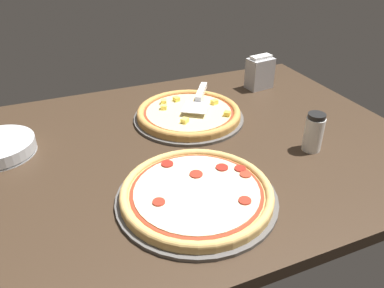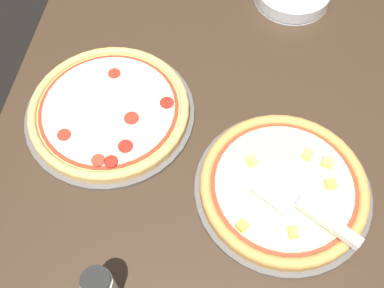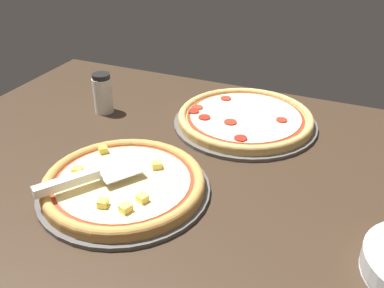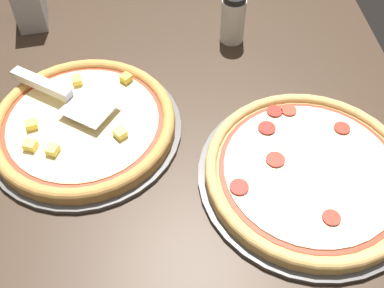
{
  "view_description": "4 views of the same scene",
  "coord_description": "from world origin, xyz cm",
  "px_view_note": "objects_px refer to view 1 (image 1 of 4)",
  "views": [
    {
      "loc": [
        38.22,
        92.88,
        60.56
      ],
      "look_at": [
        1.42,
        5.06,
        3.0
      ],
      "focal_mm": 35.0,
      "sensor_mm": 36.0,
      "label": 1
    },
    {
      "loc": [
        -49.77,
        -1.55,
        89.37
      ],
      "look_at": [
        1.42,
        5.06,
        3.0
      ],
      "focal_mm": 42.0,
      "sensor_mm": 36.0,
      "label": 2
    },
    {
      "loc": [
        40.31,
        -84.46,
        59.68
      ],
      "look_at": [
        1.42,
        5.06,
        3.0
      ],
      "focal_mm": 42.0,
      "sensor_mm": 36.0,
      "label": 3
    },
    {
      "loc": [
        54.05,
        0.83,
        68.43
      ],
      "look_at": [
        1.42,
        5.06,
        3.0
      ],
      "focal_mm": 42.0,
      "sensor_mm": 36.0,
      "label": 4
    }
  ],
  "objects_px": {
    "pizza_front": "(189,113)",
    "serving_spatula": "(200,95)",
    "pizza_back": "(197,192)",
    "napkin_holder": "(260,73)",
    "parmesan_shaker": "(314,132)"
  },
  "relations": [
    {
      "from": "pizza_back",
      "to": "parmesan_shaker",
      "type": "xyz_separation_m",
      "value": [
        -0.42,
        -0.09,
        0.04
      ]
    },
    {
      "from": "parmesan_shaker",
      "to": "napkin_holder",
      "type": "bearing_deg",
      "value": -102.77
    },
    {
      "from": "serving_spatula",
      "to": "parmesan_shaker",
      "type": "bearing_deg",
      "value": 116.73
    },
    {
      "from": "pizza_front",
      "to": "napkin_holder",
      "type": "bearing_deg",
      "value": -158.02
    },
    {
      "from": "pizza_back",
      "to": "napkin_holder",
      "type": "bearing_deg",
      "value": -132.8
    },
    {
      "from": "pizza_back",
      "to": "napkin_holder",
      "type": "relative_size",
      "value": 2.8
    },
    {
      "from": "pizza_front",
      "to": "parmesan_shaker",
      "type": "bearing_deg",
      "value": 128.95
    },
    {
      "from": "parmesan_shaker",
      "to": "napkin_holder",
      "type": "relative_size",
      "value": 0.88
    },
    {
      "from": "pizza_back",
      "to": "serving_spatula",
      "type": "height_order",
      "value": "serving_spatula"
    },
    {
      "from": "pizza_front",
      "to": "parmesan_shaker",
      "type": "relative_size",
      "value": 3.01
    },
    {
      "from": "pizza_front",
      "to": "napkin_holder",
      "type": "xyz_separation_m",
      "value": [
        -0.38,
        -0.15,
        0.04
      ]
    },
    {
      "from": "pizza_front",
      "to": "napkin_holder",
      "type": "relative_size",
      "value": 2.65
    },
    {
      "from": "pizza_back",
      "to": "pizza_front",
      "type": "bearing_deg",
      "value": -109.72
    },
    {
      "from": "pizza_back",
      "to": "napkin_holder",
      "type": "xyz_separation_m",
      "value": [
        -0.53,
        -0.57,
        0.04
      ]
    },
    {
      "from": "pizza_front",
      "to": "serving_spatula",
      "type": "relative_size",
      "value": 1.61
    }
  ]
}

